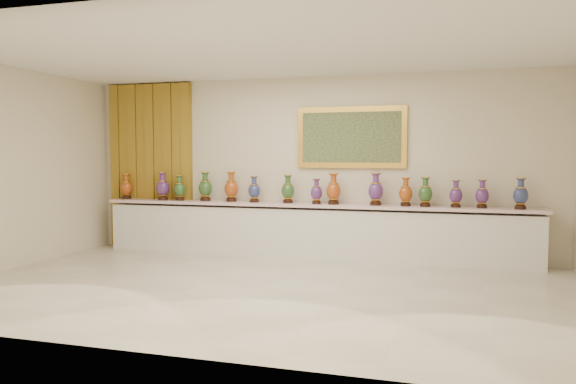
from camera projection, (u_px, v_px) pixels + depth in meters
name	position (u px, v px, depth m)	size (l,w,h in m)	color
ground	(265.00, 289.00, 7.13)	(8.00, 8.00, 0.00)	beige
room	(180.00, 162.00, 10.06)	(8.00, 8.00, 8.00)	beige
counter	(309.00, 231.00, 9.27)	(7.28, 0.48, 0.90)	white
vase_0	(126.00, 188.00, 10.22)	(0.25, 0.25, 0.46)	black
vase_1	(163.00, 187.00, 9.95)	(0.29, 0.29, 0.50)	black
vase_2	(180.00, 189.00, 9.86)	(0.20, 0.20, 0.44)	black
vase_3	(205.00, 188.00, 9.78)	(0.29, 0.29, 0.51)	black
vase_4	(231.00, 188.00, 9.63)	(0.30, 0.30, 0.51)	black
vase_5	(254.00, 190.00, 9.49)	(0.22, 0.22, 0.45)	black
vase_6	(288.00, 190.00, 9.33)	(0.23, 0.23, 0.47)	black
vase_7	(316.00, 193.00, 9.16)	(0.23, 0.23, 0.41)	black
vase_8	(334.00, 190.00, 9.09)	(0.30, 0.30, 0.50)	black
vase_9	(376.00, 191.00, 8.91)	(0.28, 0.28, 0.52)	black
vase_10	(406.00, 193.00, 8.76)	(0.24, 0.24, 0.45)	black
vase_11	(425.00, 193.00, 8.67)	(0.25, 0.25, 0.46)	black
vase_12	(456.00, 195.00, 8.56)	(0.25, 0.25, 0.42)	black
vase_13	(482.00, 195.00, 8.45)	(0.23, 0.23, 0.43)	black
vase_14	(521.00, 195.00, 8.26)	(0.22, 0.22, 0.47)	black
label_card	(221.00, 202.00, 9.54)	(0.10, 0.06, 0.00)	white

